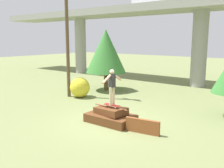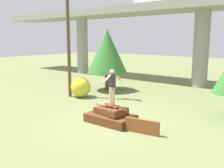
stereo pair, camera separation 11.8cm
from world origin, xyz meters
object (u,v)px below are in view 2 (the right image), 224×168
(bush_yellow_flowering, at_px, (81,87))
(skater, at_px, (112,85))
(utility_pole, at_px, (68,31))
(tree_behind_right, at_px, (107,51))
(skateboard, at_px, (112,105))

(bush_yellow_flowering, bearing_deg, skater, -29.34)
(utility_pole, xyz_separation_m, tree_behind_right, (0.52, 2.91, -1.29))
(skateboard, xyz_separation_m, bush_yellow_flowering, (-4.42, 2.48, -0.17))
(utility_pole, bearing_deg, skateboard, -23.37)
(skateboard, xyz_separation_m, skater, (0.00, 0.00, 0.86))
(skateboard, xyz_separation_m, tree_behind_right, (-4.54, 5.10, 1.88))
(skater, height_order, utility_pole, utility_pole)
(skateboard, height_order, utility_pole, utility_pole)
(tree_behind_right, bearing_deg, skateboard, -48.30)
(tree_behind_right, height_order, bush_yellow_flowering, tree_behind_right)
(skateboard, relative_size, utility_pole, 0.10)
(skater, relative_size, utility_pole, 0.19)
(utility_pole, distance_m, bush_yellow_flowering, 3.42)
(utility_pole, bearing_deg, tree_behind_right, 79.80)
(tree_behind_right, bearing_deg, bush_yellow_flowering, -87.26)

